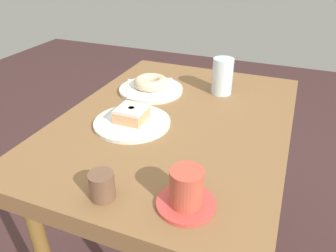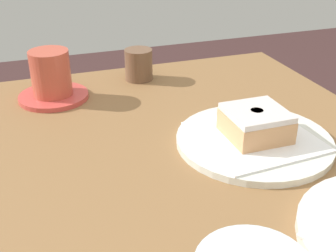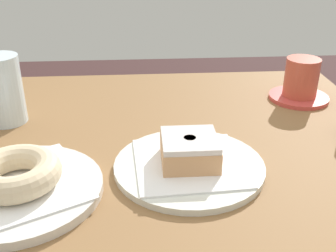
{
  "view_description": "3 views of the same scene",
  "coord_description": "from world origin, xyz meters",
  "px_view_note": "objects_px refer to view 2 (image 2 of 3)",
  "views": [
    {
      "loc": [
        -0.82,
        -0.3,
        1.25
      ],
      "look_at": [
        -0.09,
        -0.01,
        0.8
      ],
      "focal_mm": 34.66,
      "sensor_mm": 36.0,
      "label": 1
    },
    {
      "loc": [
        0.39,
        -0.19,
        1.09
      ],
      "look_at": [
        -0.11,
        -0.02,
        0.81
      ],
      "focal_mm": 46.44,
      "sensor_mm": 36.0,
      "label": 2
    },
    {
      "loc": [
        -0.02,
        0.63,
        1.11
      ],
      "look_at": [
        -0.06,
        0.03,
        0.82
      ],
      "focal_mm": 44.22,
      "sensor_mm": 36.0,
      "label": 3
    }
  ],
  "objects_px": {
    "donut_glazed_square": "(256,123)",
    "sugar_jar": "(139,65)",
    "plate_glazed_square": "(254,140)",
    "coffee_cup": "(51,78)"
  },
  "relations": [
    {
      "from": "plate_glazed_square",
      "to": "coffee_cup",
      "type": "height_order",
      "value": "coffee_cup"
    },
    {
      "from": "sugar_jar",
      "to": "plate_glazed_square",
      "type": "bearing_deg",
      "value": 16.2
    },
    {
      "from": "donut_glazed_square",
      "to": "sugar_jar",
      "type": "height_order",
      "value": "sugar_jar"
    },
    {
      "from": "plate_glazed_square",
      "to": "sugar_jar",
      "type": "bearing_deg",
      "value": -163.8
    },
    {
      "from": "coffee_cup",
      "to": "plate_glazed_square",
      "type": "bearing_deg",
      "value": 44.58
    },
    {
      "from": "donut_glazed_square",
      "to": "sugar_jar",
      "type": "relative_size",
      "value": 1.37
    },
    {
      "from": "plate_glazed_square",
      "to": "sugar_jar",
      "type": "distance_m",
      "value": 0.31
    },
    {
      "from": "plate_glazed_square",
      "to": "donut_glazed_square",
      "type": "xyz_separation_m",
      "value": [
        0.0,
        -0.0,
        0.03
      ]
    },
    {
      "from": "donut_glazed_square",
      "to": "sugar_jar",
      "type": "xyz_separation_m",
      "value": [
        -0.3,
        -0.09,
        -0.0
      ]
    },
    {
      "from": "donut_glazed_square",
      "to": "coffee_cup",
      "type": "bearing_deg",
      "value": -135.42
    }
  ]
}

